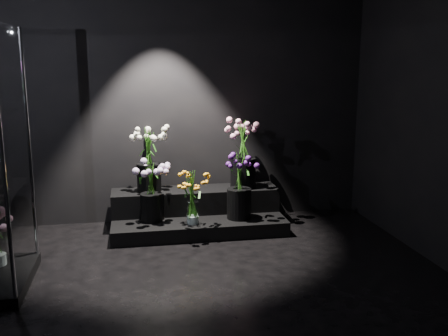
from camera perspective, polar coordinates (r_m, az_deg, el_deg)
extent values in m
plane|color=black|center=(3.91, -0.85, -14.42)|extent=(4.00, 4.00, 0.00)
plane|color=black|center=(5.50, -4.38, 8.40)|extent=(4.00, 0.00, 4.00)
plane|color=black|center=(1.60, 10.89, -0.47)|extent=(4.00, 0.00, 4.00)
cube|color=black|center=(5.32, -2.99, -6.29)|extent=(1.79, 0.79, 0.15)
cube|color=black|center=(5.45, -3.29, -3.66)|extent=(1.79, 0.40, 0.25)
cylinder|color=white|center=(5.02, -3.61, -5.12)|extent=(0.13, 0.13, 0.23)
cylinder|color=black|center=(5.16, -8.28, -4.46)|extent=(0.22, 0.22, 0.29)
cylinder|color=black|center=(5.18, 1.73, -4.07)|extent=(0.25, 0.25, 0.32)
cylinder|color=black|center=(5.34, -8.56, -1.09)|extent=(0.25, 0.25, 0.30)
cylinder|color=black|center=(5.44, 2.18, -0.56)|extent=(0.27, 0.27, 0.33)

